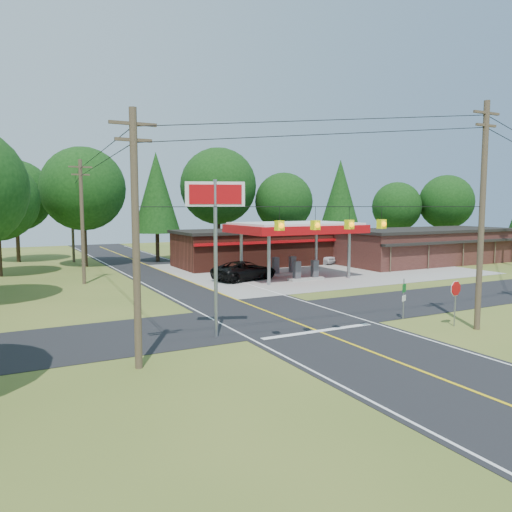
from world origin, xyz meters
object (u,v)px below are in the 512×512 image
gas_canopy (295,229)px  big_stop_sign (215,219)px  suv_car (245,271)px  octagonal_stop_sign (456,292)px  sedan_car (318,257)px

gas_canopy → big_stop_sign: bearing=-132.7°
suv_car → big_stop_sign: bearing=136.2°
suv_car → big_stop_sign: size_ratio=0.77×
suv_car → octagonal_stop_sign: bearing=174.1°
gas_canopy → octagonal_stop_sign: (-2.00, -19.01, -2.44)m
gas_canopy → octagonal_stop_sign: bearing=-96.0°
gas_canopy → suv_car: 5.73m
suv_car → gas_canopy: bearing=-113.5°
suv_car → sedan_car: bearing=-73.3°
gas_canopy → big_stop_sign: 20.71m
suv_car → octagonal_stop_sign: (2.50, -19.84, 1.01)m
sedan_car → octagonal_stop_sign: 28.83m
suv_car → sedan_car: size_ratio=1.34×
gas_canopy → octagonal_stop_sign: 19.27m
sedan_car → octagonal_stop_sign: (-10.00, -27.01, 1.08)m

